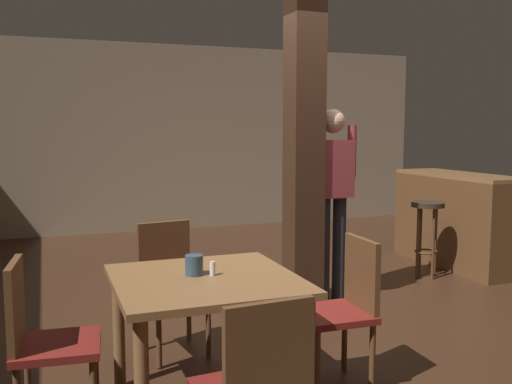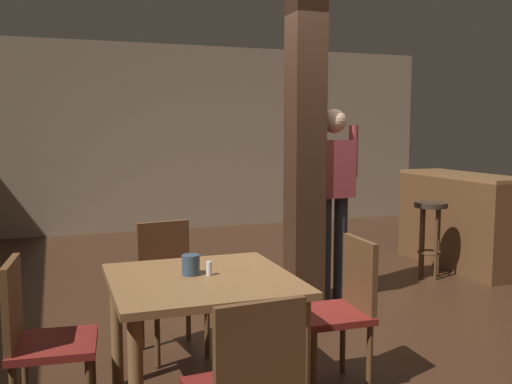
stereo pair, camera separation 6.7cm
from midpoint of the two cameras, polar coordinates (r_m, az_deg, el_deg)
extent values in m
plane|color=#382114|center=(4.85, 5.73, -12.31)|extent=(10.80, 10.80, 0.00)
cube|color=gray|center=(8.87, -6.73, 5.39)|extent=(8.00, 0.10, 2.80)
cube|color=#382114|center=(4.92, 5.31, 4.58)|extent=(0.28, 0.28, 2.80)
cube|color=brown|center=(3.17, -4.83, -8.82)|extent=(0.98, 0.98, 0.04)
cylinder|color=brown|center=(3.78, -0.11, -12.14)|extent=(0.07, 0.07, 0.71)
cylinder|color=brown|center=(3.60, -13.23, -13.27)|extent=(0.07, 0.07, 0.71)
cylinder|color=brown|center=(3.05, 5.43, -16.87)|extent=(0.07, 0.07, 0.71)
cube|color=maroon|center=(3.19, -18.94, -14.24)|extent=(0.46, 0.46, 0.04)
cube|color=brown|center=(3.14, -22.63, -10.38)|extent=(0.08, 0.38, 0.45)
cylinder|color=brown|center=(3.42, -15.47, -16.71)|extent=(0.04, 0.04, 0.43)
cylinder|color=brown|center=(3.46, -21.54, -16.72)|extent=(0.04, 0.04, 0.43)
cube|color=maroon|center=(3.50, 7.94, -12.06)|extent=(0.44, 0.44, 0.04)
cube|color=brown|center=(3.52, 10.85, -8.19)|extent=(0.05, 0.38, 0.45)
cylinder|color=brown|center=(3.37, 6.40, -16.93)|extent=(0.04, 0.04, 0.43)
cylinder|color=brown|center=(3.66, 4.11, -14.90)|extent=(0.04, 0.04, 0.43)
cylinder|color=brown|center=(3.51, 11.84, -16.00)|extent=(0.04, 0.04, 0.43)
cylinder|color=brown|center=(3.80, 9.18, -14.18)|extent=(0.04, 0.04, 0.43)
cube|color=brown|center=(2.29, 1.32, -16.30)|extent=(0.38, 0.06, 0.45)
cube|color=maroon|center=(3.99, -7.80, -9.73)|extent=(0.48, 0.48, 0.04)
cube|color=brown|center=(4.11, -8.78, -6.03)|extent=(0.38, 0.09, 0.45)
cylinder|color=brown|center=(3.97, -4.41, -13.20)|extent=(0.04, 0.04, 0.43)
cylinder|color=brown|center=(3.85, -9.34, -13.89)|extent=(0.04, 0.04, 0.43)
cylinder|color=brown|center=(4.27, -6.33, -11.76)|extent=(0.04, 0.04, 0.43)
cylinder|color=brown|center=(4.17, -10.92, -12.33)|extent=(0.04, 0.04, 0.43)
cylinder|color=#33475B|center=(3.20, -5.94, -7.26)|extent=(0.10, 0.10, 0.11)
cylinder|color=silver|center=(3.18, -4.11, -7.63)|extent=(0.03, 0.03, 0.08)
cube|color=maroon|center=(5.04, 8.14, 2.31)|extent=(0.34, 0.21, 0.50)
sphere|color=tan|center=(5.03, 8.22, 7.03)|extent=(0.21, 0.21, 0.21)
cylinder|color=#232328|center=(5.18, 8.79, -5.69)|extent=(0.12, 0.12, 0.95)
cylinder|color=#232328|center=(5.10, 7.22, -5.85)|extent=(0.12, 0.12, 0.95)
cylinder|color=maroon|center=(5.13, 10.07, 4.03)|extent=(0.08, 0.08, 0.46)
cylinder|color=maroon|center=(4.94, 6.20, 4.00)|extent=(0.08, 0.08, 0.46)
cube|color=brown|center=(6.76, 20.31, 1.55)|extent=(0.56, 1.62, 0.04)
cube|color=brown|center=(6.76, 19.48, -2.89)|extent=(0.36, 1.62, 1.01)
cylinder|color=#2D2319|center=(6.16, 17.39, -1.24)|extent=(0.34, 0.34, 0.05)
torus|color=#4C301C|center=(6.24, 17.23, -5.77)|extent=(0.24, 0.24, 0.02)
cylinder|color=#4C301C|center=(6.31, 16.67, -4.68)|extent=(0.03, 0.03, 0.74)
cylinder|color=#4C301C|center=(6.14, 17.88, -5.03)|extent=(0.03, 0.03, 0.74)
cylinder|color=#4C301C|center=(6.29, 18.07, -4.76)|extent=(0.03, 0.03, 0.74)
cylinder|color=#4C301C|center=(6.16, 16.44, -4.94)|extent=(0.03, 0.03, 0.74)
camera|label=1|loc=(0.03, -89.56, 0.05)|focal=40.00mm
camera|label=2|loc=(0.03, 90.44, -0.05)|focal=40.00mm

